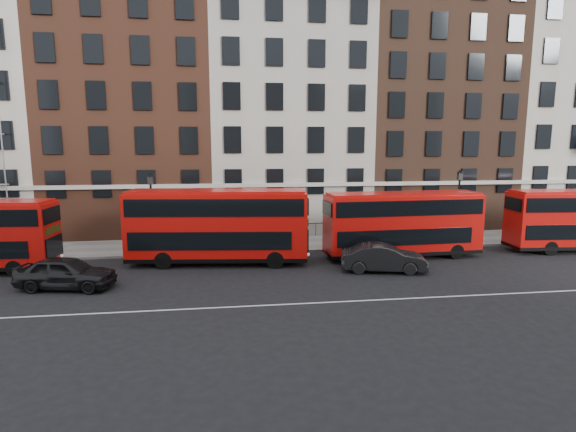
{
  "coord_description": "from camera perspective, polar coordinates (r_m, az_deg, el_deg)",
  "views": [
    {
      "loc": [
        -5.31,
        -21.56,
        7.25
      ],
      "look_at": [
        -1.67,
        5.0,
        3.0
      ],
      "focal_mm": 28.0,
      "sensor_mm": 36.0,
      "label": 1
    }
  ],
  "objects": [
    {
      "name": "ground",
      "position": [
        23.36,
        5.81,
        -9.12
      ],
      "size": [
        120.0,
        120.0,
        0.0
      ],
      "primitive_type": "plane",
      "color": "black",
      "rests_on": "ground"
    },
    {
      "name": "pavement",
      "position": [
        33.28,
        1.57,
        -3.45
      ],
      "size": [
        80.0,
        5.0,
        0.15
      ],
      "primitive_type": "cube",
      "color": "gray",
      "rests_on": "ground"
    },
    {
      "name": "kerb",
      "position": [
        30.88,
        2.33,
        -4.43
      ],
      "size": [
        80.0,
        0.3,
        0.16
      ],
      "primitive_type": "cube",
      "color": "gray",
      "rests_on": "ground"
    },
    {
      "name": "road_centre_line",
      "position": [
        21.53,
        7.08,
        -10.73
      ],
      "size": [
        70.0,
        0.12,
        0.01
      ],
      "primitive_type": "cube",
      "color": "white",
      "rests_on": "ground"
    },
    {
      "name": "building_terrace",
      "position": [
        39.87,
        -0.58,
        13.31
      ],
      "size": [
        64.0,
        11.95,
        22.0
      ],
      "color": "#BCB2A3",
      "rests_on": "ground"
    },
    {
      "name": "bus_b",
      "position": [
        27.69,
        -8.98,
        -1.08
      ],
      "size": [
        11.1,
        3.84,
        4.57
      ],
      "rotation": [
        0.0,
        0.0,
        -0.11
      ],
      "color": "red",
      "rests_on": "ground"
    },
    {
      "name": "bus_c",
      "position": [
        29.88,
        14.3,
        -0.85
      ],
      "size": [
        10.22,
        2.9,
        4.25
      ],
      "rotation": [
        0.0,
        0.0,
        0.04
      ],
      "color": "red",
      "rests_on": "ground"
    },
    {
      "name": "car_rear",
      "position": [
        25.6,
        -26.36,
        -6.47
      ],
      "size": [
        5.15,
        2.81,
        1.66
      ],
      "primitive_type": "imported",
      "rotation": [
        0.0,
        0.0,
        1.39
      ],
      "color": "black",
      "rests_on": "ground"
    },
    {
      "name": "car_front",
      "position": [
        26.6,
        12.03,
        -5.23
      ],
      "size": [
        5.1,
        2.65,
        1.6
      ],
      "primitive_type": "imported",
      "rotation": [
        0.0,
        0.0,
        1.36
      ],
      "color": "black",
      "rests_on": "ground"
    },
    {
      "name": "lamp_post_left",
      "position": [
        30.66,
        -16.92,
        0.8
      ],
      "size": [
        0.44,
        0.44,
        5.33
      ],
      "color": "black",
      "rests_on": "pavement"
    },
    {
      "name": "lamp_post_right",
      "position": [
        35.35,
        20.82,
        1.64
      ],
      "size": [
        0.44,
        0.44,
        5.33
      ],
      "color": "black",
      "rests_on": "pavement"
    },
    {
      "name": "iron_railings",
      "position": [
        35.29,
        0.99,
        -1.77
      ],
      "size": [
        6.6,
        0.06,
        1.0
      ],
      "primitive_type": null,
      "color": "black",
      "rests_on": "pavement"
    }
  ]
}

